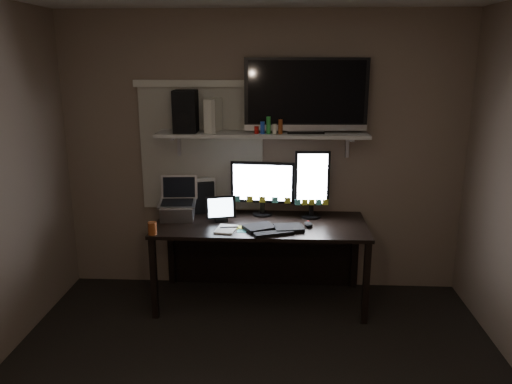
# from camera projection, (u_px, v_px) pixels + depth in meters

# --- Properties ---
(back_wall) EXTENTS (3.60, 0.00, 3.60)m
(back_wall) POSITION_uv_depth(u_px,v_px,m) (263.00, 155.00, 4.48)
(back_wall) COLOR #736152
(back_wall) RESTS_ON floor
(window_blinds) EXTENTS (1.10, 0.02, 1.10)m
(window_blinds) POSITION_uv_depth(u_px,v_px,m) (202.00, 149.00, 4.48)
(window_blinds) COLOR beige
(window_blinds) RESTS_ON back_wall
(desk) EXTENTS (1.80, 0.75, 0.73)m
(desk) POSITION_uv_depth(u_px,v_px,m) (261.00, 238.00, 4.42)
(desk) COLOR black
(desk) RESTS_ON floor
(wall_shelf) EXTENTS (1.80, 0.35, 0.03)m
(wall_shelf) POSITION_uv_depth(u_px,v_px,m) (262.00, 134.00, 4.26)
(wall_shelf) COLOR #B5B5B0
(wall_shelf) RESTS_ON back_wall
(monitor_landscape) EXTENTS (0.57, 0.10, 0.50)m
(monitor_landscape) POSITION_uv_depth(u_px,v_px,m) (263.00, 188.00, 4.42)
(monitor_landscape) COLOR black
(monitor_landscape) RESTS_ON desk
(monitor_portrait) EXTENTS (0.31, 0.07, 0.61)m
(monitor_portrait) POSITION_uv_depth(u_px,v_px,m) (312.00, 184.00, 4.34)
(monitor_portrait) COLOR black
(monitor_portrait) RESTS_ON desk
(keyboard) EXTENTS (0.52, 0.35, 0.03)m
(keyboard) POSITION_uv_depth(u_px,v_px,m) (274.00, 228.00, 4.09)
(keyboard) COLOR black
(keyboard) RESTS_ON desk
(mouse) EXTENTS (0.08, 0.11, 0.04)m
(mouse) POSITION_uv_depth(u_px,v_px,m) (308.00, 224.00, 4.17)
(mouse) COLOR black
(mouse) RESTS_ON desk
(notepad) EXTENTS (0.19, 0.24, 0.01)m
(notepad) POSITION_uv_depth(u_px,v_px,m) (226.00, 229.00, 4.09)
(notepad) COLOR silver
(notepad) RESTS_ON desk
(tablet) EXTENTS (0.27, 0.17, 0.22)m
(tablet) POSITION_uv_depth(u_px,v_px,m) (221.00, 209.00, 4.28)
(tablet) COLOR black
(tablet) RESTS_ON desk
(file_sorter) EXTENTS (0.27, 0.18, 0.31)m
(file_sorter) POSITION_uv_depth(u_px,v_px,m) (200.00, 196.00, 4.52)
(file_sorter) COLOR black
(file_sorter) RESTS_ON desk
(laptop) EXTENTS (0.34, 0.29, 0.36)m
(laptop) POSITION_uv_depth(u_px,v_px,m) (177.00, 199.00, 4.32)
(laptop) COLOR #A9A9AE
(laptop) RESTS_ON desk
(cup) EXTENTS (0.09, 0.09, 0.10)m
(cup) POSITION_uv_depth(u_px,v_px,m) (152.00, 228.00, 3.97)
(cup) COLOR brown
(cup) RESTS_ON desk
(sticky_notes) EXTENTS (0.33, 0.25, 0.00)m
(sticky_notes) POSITION_uv_depth(u_px,v_px,m) (245.00, 228.00, 4.14)
(sticky_notes) COLOR #CED63A
(sticky_notes) RESTS_ON desk
(tv) EXTENTS (1.04, 0.23, 0.62)m
(tv) POSITION_uv_depth(u_px,v_px,m) (306.00, 96.00, 4.16)
(tv) COLOR black
(tv) RESTS_ON wall_shelf
(game_console) EXTENTS (0.13, 0.25, 0.28)m
(game_console) POSITION_uv_depth(u_px,v_px,m) (213.00, 115.00, 4.26)
(game_console) COLOR beige
(game_console) RESTS_ON wall_shelf
(speaker) EXTENTS (0.20, 0.24, 0.35)m
(speaker) POSITION_uv_depth(u_px,v_px,m) (186.00, 111.00, 4.22)
(speaker) COLOR black
(speaker) RESTS_ON wall_shelf
(bottles) EXTENTS (0.23, 0.10, 0.15)m
(bottles) POSITION_uv_depth(u_px,v_px,m) (268.00, 125.00, 4.16)
(bottles) COLOR #A50F0C
(bottles) RESTS_ON wall_shelf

